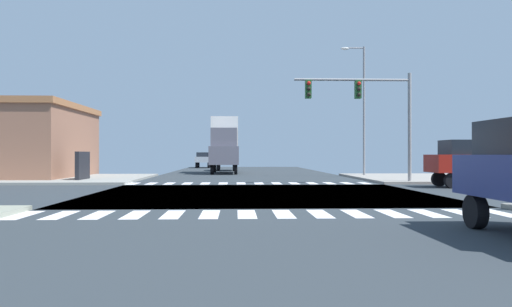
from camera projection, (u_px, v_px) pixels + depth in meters
ground at (261, 194)px, 20.98m from camera, size 90.00×90.00×0.05m
sidewalk_corner_ne at (447, 178)px, 33.50m from camera, size 12.00×12.00×0.14m
sidewalk_corner_nw at (50, 179)px, 32.45m from camera, size 12.00×12.00×0.14m
crosswalk_near at (265, 214)px, 13.68m from camera, size 13.50×2.00×0.01m
crosswalk_far at (250, 183)px, 28.27m from camera, size 13.50×2.00×0.01m
traffic_signal_mast at (364, 102)px, 28.09m from camera, size 6.60×0.55×6.20m
street_lamp at (361, 100)px, 36.55m from camera, size 1.78×0.32×9.47m
sedan_nearside_1 at (203, 159)px, 61.54m from camera, size 1.80×4.30×1.88m
box_truck_farside_1 at (225, 144)px, 43.49m from camera, size 2.40×7.20×4.85m
suv_queued_1 at (476, 159)px, 24.92m from camera, size 4.60×1.96×2.34m
suv_outer_4 at (226, 157)px, 50.79m from camera, size 1.96×4.60×2.34m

